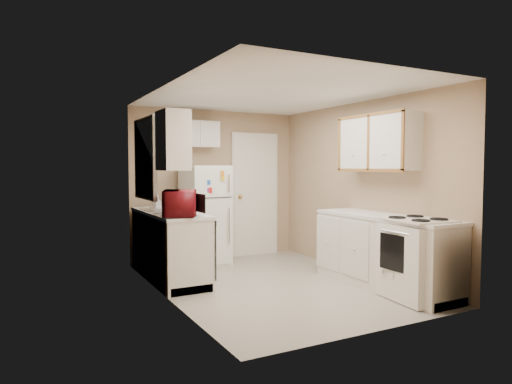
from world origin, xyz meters
name	(u,v)px	position (x,y,z in m)	size (l,w,h in m)	color
floor	(274,284)	(0.00, 0.00, 0.00)	(3.80, 3.80, 0.00)	#B7B1A4
ceiling	(275,94)	(0.00, 0.00, 2.40)	(3.80, 3.80, 0.00)	white
wall_left	(167,193)	(-1.40, 0.00, 1.20)	(3.80, 3.80, 0.00)	tan
wall_right	(360,188)	(1.40, 0.00, 1.20)	(3.80, 3.80, 0.00)	tan
wall_back	(216,185)	(0.00, 1.90, 1.20)	(2.80, 2.80, 0.00)	tan
wall_front	(381,200)	(0.00, -1.90, 1.20)	(2.80, 2.80, 0.00)	tan
left_counter	(169,245)	(-1.10, 0.90, 0.45)	(0.60, 1.80, 0.90)	silver
dishwasher	(206,247)	(-0.81, 0.30, 0.49)	(0.03, 0.58, 0.72)	black
sink	(166,213)	(-1.10, 1.05, 0.86)	(0.54, 0.74, 0.16)	gray
microwave	(180,204)	(-1.15, 0.28, 1.05)	(0.31, 0.56, 0.37)	maroon
soap_bottle	(158,202)	(-1.13, 1.32, 1.00)	(0.07, 0.08, 0.17)	white
window_blinds	(146,159)	(-1.36, 1.05, 1.60)	(0.10, 0.98, 1.08)	silver
upper_cabinet_left	(173,141)	(-1.25, 0.22, 1.80)	(0.30, 0.45, 0.70)	silver
refrigerator	(205,215)	(-0.35, 1.50, 0.76)	(0.62, 0.60, 1.51)	white
cabinet_over_fridge	(196,134)	(-0.40, 1.75, 2.00)	(0.70, 0.30, 0.40)	silver
interior_door	(255,195)	(0.70, 1.86, 1.02)	(0.86, 0.06, 2.08)	white
right_counter	(384,252)	(1.10, -0.80, 0.45)	(0.60, 2.00, 0.90)	silver
stove	(417,262)	(1.05, -1.36, 0.43)	(0.57, 0.71, 0.86)	white
upper_cabinet_right	(378,143)	(1.25, -0.50, 1.80)	(0.30, 1.20, 0.70)	silver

